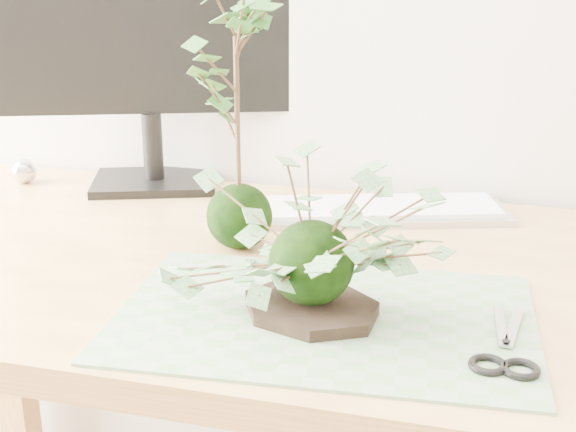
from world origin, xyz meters
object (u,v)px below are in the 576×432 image
(monitor, at_px, (148,30))
(maple_kokedama, at_px, (236,54))
(desk, at_px, (331,324))
(keyboard, at_px, (361,210))
(ivy_kokedama, at_px, (312,224))

(monitor, bearing_deg, maple_kokedama, -66.76)
(desk, relative_size, monitor, 3.06)
(keyboard, bearing_deg, ivy_kokedama, -106.63)
(desk, bearing_deg, monitor, 142.76)
(ivy_kokedama, bearing_deg, keyboard, 91.44)
(keyboard, distance_m, monitor, 0.48)
(keyboard, bearing_deg, maple_kokedama, -145.57)
(desk, relative_size, keyboard, 3.22)
(ivy_kokedama, bearing_deg, monitor, 131.31)
(monitor, bearing_deg, keyboard, -30.90)
(keyboard, height_order, monitor, monitor)
(ivy_kokedama, xyz_separation_m, keyboard, (-0.01, 0.38, -0.11))
(desk, xyz_separation_m, keyboard, (-0.00, 0.22, 0.10))
(maple_kokedama, relative_size, monitor, 0.76)
(ivy_kokedama, relative_size, maple_kokedama, 0.86)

